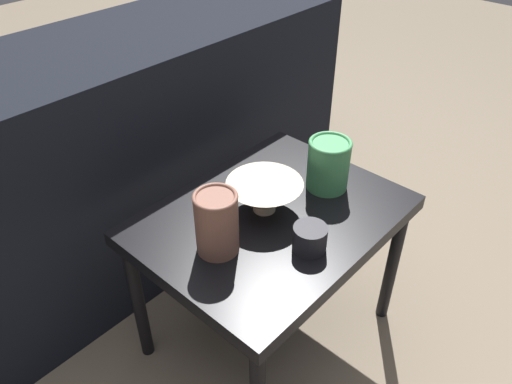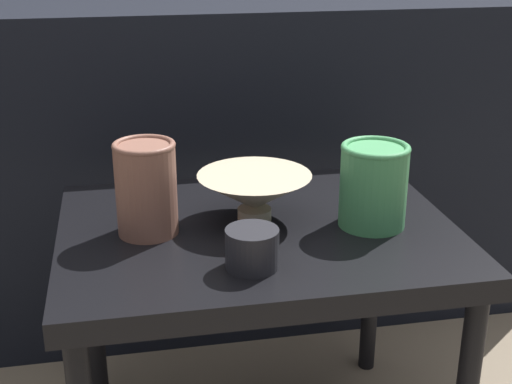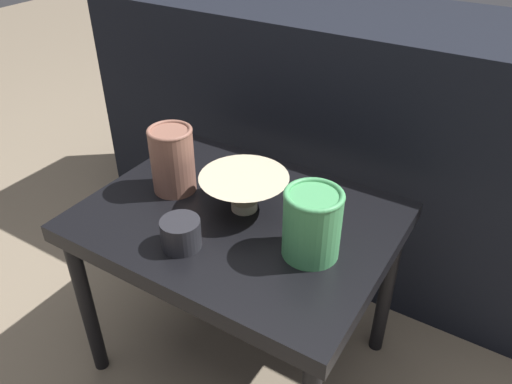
# 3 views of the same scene
# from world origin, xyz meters

# --- Properties ---
(ground_plane) EXTENTS (8.00, 8.00, 0.00)m
(ground_plane) POSITION_xyz_m (0.00, 0.00, 0.00)
(ground_plane) COLOR #7F705B
(table) EXTENTS (0.67, 0.52, 0.48)m
(table) POSITION_xyz_m (0.00, 0.00, 0.42)
(table) COLOR black
(table) RESTS_ON ground_plane
(couch_backdrop) EXTENTS (1.62, 0.50, 0.79)m
(couch_backdrop) POSITION_xyz_m (0.00, 0.63, 0.39)
(couch_backdrop) COLOR black
(couch_backdrop) RESTS_ON ground_plane
(bowl) EXTENTS (0.20, 0.20, 0.08)m
(bowl) POSITION_xyz_m (0.00, 0.03, 0.53)
(bowl) COLOR #C1B293
(bowl) RESTS_ON table
(vase_textured_left) EXTENTS (0.10, 0.10, 0.16)m
(vase_textured_left) POSITION_xyz_m (-0.18, 0.01, 0.56)
(vase_textured_left) COLOR brown
(vase_textured_left) RESTS_ON table
(vase_colorful_right) EXTENTS (0.12, 0.12, 0.14)m
(vase_colorful_right) POSITION_xyz_m (0.19, -0.03, 0.55)
(vase_colorful_right) COLOR #47995B
(vase_colorful_right) RESTS_ON table
(cup) EXTENTS (0.08, 0.08, 0.06)m
(cup) POSITION_xyz_m (-0.04, -0.15, 0.51)
(cup) COLOR #232328
(cup) RESTS_ON table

